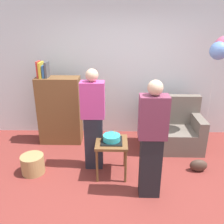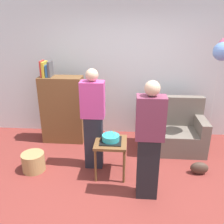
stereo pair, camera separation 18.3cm
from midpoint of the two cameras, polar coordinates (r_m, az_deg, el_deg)
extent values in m
plane|color=maroon|center=(3.59, 4.52, -18.66)|extent=(8.00, 8.00, 0.00)
cube|color=silver|center=(4.90, 5.02, 9.97)|extent=(6.00, 0.10, 2.70)
cube|color=#6B6056|center=(4.66, 15.34, -6.36)|extent=(1.10, 0.70, 0.40)
cube|color=#6B6056|center=(4.71, 15.33, 0.35)|extent=(1.10, 0.16, 0.56)
cube|color=#6B6056|center=(4.45, 9.79, -2.64)|extent=(0.16, 0.70, 0.24)
cube|color=#6B6056|center=(4.65, 21.42, -2.84)|extent=(0.16, 0.70, 0.24)
cube|color=brown|center=(4.75, -10.49, 0.52)|extent=(0.80, 0.36, 1.30)
cube|color=red|center=(4.63, -15.10, 9.89)|extent=(0.03, 0.21, 0.29)
cube|color=gold|center=(4.62, -14.53, 9.80)|extent=(0.04, 0.26, 0.28)
cube|color=#3366B7|center=(4.60, -13.86, 9.50)|extent=(0.04, 0.21, 0.22)
cube|color=#4C4C51|center=(4.58, -13.28, 9.86)|extent=(0.04, 0.23, 0.28)
cube|color=brown|center=(3.66, 1.14, -7.26)|extent=(0.48, 0.48, 0.04)
cylinder|color=brown|center=(3.64, -2.46, -12.66)|extent=(0.04, 0.04, 0.53)
cylinder|color=brown|center=(3.63, 4.32, -12.91)|extent=(0.04, 0.04, 0.53)
cylinder|color=brown|center=(4.00, -1.76, -9.33)|extent=(0.04, 0.04, 0.53)
cylinder|color=brown|center=(3.98, 4.35, -9.54)|extent=(0.04, 0.04, 0.53)
cube|color=black|center=(3.65, 1.15, -6.87)|extent=(0.32, 0.32, 0.02)
cylinder|color=#2DB2B7|center=(3.62, 1.15, -6.13)|extent=(0.26, 0.26, 0.09)
cylinder|color=#EA668C|center=(3.59, 2.44, -5.12)|extent=(0.01, 0.01, 0.06)
cylinder|color=#F2CC4C|center=(3.64, 1.84, -4.76)|extent=(0.01, 0.01, 0.05)
cylinder|color=#66B2E5|center=(3.65, 1.08, -4.71)|extent=(0.01, 0.01, 0.05)
cylinder|color=#66B2E5|center=(3.63, -0.08, -4.87)|extent=(0.01, 0.01, 0.05)
cylinder|color=#66B2E5|center=(3.56, -0.15, -5.31)|extent=(0.01, 0.01, 0.06)
cylinder|color=#66B2E5|center=(3.54, 0.80, -5.54)|extent=(0.01, 0.01, 0.05)
cylinder|color=#66B2E5|center=(3.54, 1.91, -5.48)|extent=(0.01, 0.01, 0.06)
cube|color=#23232D|center=(3.92, -2.97, -7.11)|extent=(0.28, 0.20, 0.88)
cube|color=#C6428E|center=(3.63, -3.19, 2.95)|extent=(0.36, 0.22, 0.56)
sphere|color=#D1A889|center=(3.54, -3.31, 8.74)|extent=(0.19, 0.19, 0.19)
cube|color=black|center=(3.34, 9.99, -12.91)|extent=(0.28, 0.20, 0.88)
cube|color=#75334C|center=(3.00, 10.85, -1.42)|extent=(0.36, 0.22, 0.56)
sphere|color=#D1A889|center=(2.88, 11.36, 5.49)|extent=(0.19, 0.19, 0.19)
cylinder|color=#A88451|center=(4.12, -16.88, -11.25)|extent=(0.36, 0.36, 0.30)
ellipsoid|color=#473328|center=(4.16, 21.18, -12.28)|extent=(0.28, 0.14, 0.20)
cylinder|color=silver|center=(4.47, 23.74, 0.98)|extent=(0.00, 0.00, 1.78)
sphere|color=#668ED6|center=(4.23, 25.85, 12.79)|extent=(0.29, 0.29, 0.29)
camera|label=1|loc=(0.09, -88.59, 0.54)|focal=38.62mm
camera|label=2|loc=(0.09, 91.41, -0.54)|focal=38.62mm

